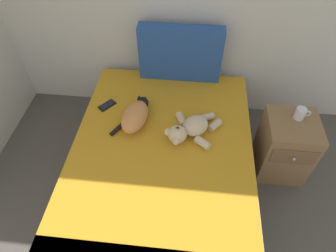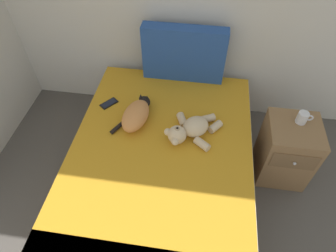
{
  "view_description": "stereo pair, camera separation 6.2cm",
  "coord_description": "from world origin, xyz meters",
  "px_view_note": "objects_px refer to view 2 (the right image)",
  "views": [
    {
      "loc": [
        1.75,
        1.5,
        2.23
      ],
      "look_at": [
        1.6,
        2.94,
        0.59
      ],
      "focal_mm": 31.02,
      "sensor_mm": 36.0,
      "label": 1
    },
    {
      "loc": [
        1.81,
        1.5,
        2.23
      ],
      "look_at": [
        1.6,
        2.94,
        0.59
      ],
      "focal_mm": 31.02,
      "sensor_mm": 36.0,
      "label": 2
    }
  ],
  "objects_px": {
    "mug": "(303,118)",
    "cat": "(136,114)",
    "nightstand": "(286,151)",
    "patterned_cushion": "(184,54)",
    "cell_phone": "(109,103)",
    "teddy_bear": "(190,129)",
    "bed": "(160,172)"
  },
  "relations": [
    {
      "from": "patterned_cushion",
      "to": "teddy_bear",
      "type": "xyz_separation_m",
      "value": [
        0.13,
        -0.7,
        -0.19
      ]
    },
    {
      "from": "cat",
      "to": "nightstand",
      "type": "relative_size",
      "value": 0.72
    },
    {
      "from": "cat",
      "to": "teddy_bear",
      "type": "xyz_separation_m",
      "value": [
        0.44,
        -0.09,
        -0.01
      ]
    },
    {
      "from": "bed",
      "to": "teddy_bear",
      "type": "height_order",
      "value": "teddy_bear"
    },
    {
      "from": "cell_phone",
      "to": "mug",
      "type": "height_order",
      "value": "mug"
    },
    {
      "from": "bed",
      "to": "mug",
      "type": "distance_m",
      "value": 1.17
    },
    {
      "from": "mug",
      "to": "cat",
      "type": "bearing_deg",
      "value": -175.94
    },
    {
      "from": "cat",
      "to": "mug",
      "type": "height_order",
      "value": "mug"
    },
    {
      "from": "patterned_cushion",
      "to": "teddy_bear",
      "type": "bearing_deg",
      "value": -79.12
    },
    {
      "from": "teddy_bear",
      "to": "mug",
      "type": "height_order",
      "value": "mug"
    },
    {
      "from": "cat",
      "to": "nightstand",
      "type": "xyz_separation_m",
      "value": [
        1.24,
        0.03,
        -0.28
      ]
    },
    {
      "from": "patterned_cushion",
      "to": "mug",
      "type": "bearing_deg",
      "value": -28.17
    },
    {
      "from": "teddy_bear",
      "to": "cat",
      "type": "bearing_deg",
      "value": 168.42
    },
    {
      "from": "nightstand",
      "to": "mug",
      "type": "bearing_deg",
      "value": 64.28
    },
    {
      "from": "bed",
      "to": "cat",
      "type": "xyz_separation_m",
      "value": [
        -0.24,
        0.3,
        0.32
      ]
    },
    {
      "from": "mug",
      "to": "cell_phone",
      "type": "bearing_deg",
      "value": 177.66
    },
    {
      "from": "bed",
      "to": "teddy_bear",
      "type": "bearing_deg",
      "value": 46.18
    },
    {
      "from": "bed",
      "to": "mug",
      "type": "relative_size",
      "value": 16.56
    },
    {
      "from": "cat",
      "to": "teddy_bear",
      "type": "distance_m",
      "value": 0.45
    },
    {
      "from": "bed",
      "to": "teddy_bear",
      "type": "xyz_separation_m",
      "value": [
        0.2,
        0.21,
        0.32
      ]
    },
    {
      "from": "patterned_cushion",
      "to": "cell_phone",
      "type": "distance_m",
      "value": 0.78
    },
    {
      "from": "cat",
      "to": "nightstand",
      "type": "bearing_deg",
      "value": 1.22
    },
    {
      "from": "teddy_bear",
      "to": "patterned_cushion",
      "type": "bearing_deg",
      "value": 100.88
    },
    {
      "from": "bed",
      "to": "cat",
      "type": "relative_size",
      "value": 4.73
    },
    {
      "from": "bed",
      "to": "teddy_bear",
      "type": "distance_m",
      "value": 0.43
    },
    {
      "from": "patterned_cushion",
      "to": "cell_phone",
      "type": "bearing_deg",
      "value": -142.1
    },
    {
      "from": "patterned_cushion",
      "to": "nightstand",
      "type": "distance_m",
      "value": 1.19
    },
    {
      "from": "patterned_cushion",
      "to": "mug",
      "type": "relative_size",
      "value": 6.04
    },
    {
      "from": "nightstand",
      "to": "mug",
      "type": "xyz_separation_m",
      "value": [
        0.03,
        0.06,
        0.34
      ]
    },
    {
      "from": "patterned_cushion",
      "to": "cat",
      "type": "relative_size",
      "value": 1.72
    },
    {
      "from": "patterned_cushion",
      "to": "nightstand",
      "type": "bearing_deg",
      "value": -31.85
    },
    {
      "from": "patterned_cushion",
      "to": "mug",
      "type": "xyz_separation_m",
      "value": [
        0.97,
        -0.52,
        -0.12
      ]
    }
  ]
}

